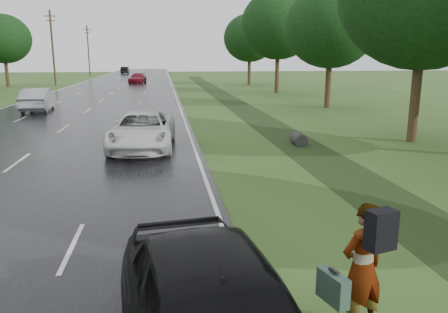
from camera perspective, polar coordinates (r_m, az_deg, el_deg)
name	(u,v)px	position (r m, az deg, el deg)	size (l,w,h in m)	color
road	(116,90)	(54.20, -13.87, 8.45)	(14.00, 180.00, 0.04)	black
edge_stripe_east	(173,89)	(53.94, -6.64, 8.74)	(0.12, 180.00, 0.01)	silver
edge_stripe_west	(58,90)	(55.29, -20.91, 8.09)	(0.12, 180.00, 0.01)	silver
center_line	(116,90)	(54.20, -13.87, 8.47)	(0.12, 180.00, 0.01)	silver
drainage_ditch	(258,118)	(28.41, 4.40, 5.06)	(2.20, 120.00, 0.56)	black
utility_pole_far	(53,47)	(65.46, -21.48, 13.19)	(1.60, 0.26, 10.00)	#3B2718
utility_pole_distant	(88,50)	(94.93, -17.30, 13.14)	(1.60, 0.26, 10.00)	#3B2718
tree_east_c	(331,26)	(35.24, 13.81, 16.20)	(7.00, 7.00, 9.29)	#3B2718
tree_east_d	(278,25)	(48.49, 7.11, 16.67)	(8.00, 8.00, 10.76)	#3B2718
tree_east_f	(250,38)	(62.01, 3.37, 15.19)	(7.20, 7.20, 9.62)	#3B2718
tree_west_f	(3,39)	(65.06, -26.90, 13.55)	(7.00, 7.00, 9.29)	#3B2718
pedestrian	(362,267)	(6.64, 17.55, -13.61)	(1.00, 0.77, 1.95)	#A5998C
white_pickup	(142,131)	(18.95, -10.61, 3.33)	(2.59, 5.61, 1.56)	silver
silver_sedan	(38,100)	(34.51, -23.14, 6.85)	(1.75, 5.02, 1.66)	#979BA0
far_car_red	(138,78)	(66.29, -11.22, 9.98)	(2.06, 5.06, 1.47)	maroon
far_car_dark	(125,70)	(104.41, -12.80, 10.93)	(1.69, 4.84, 1.59)	black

